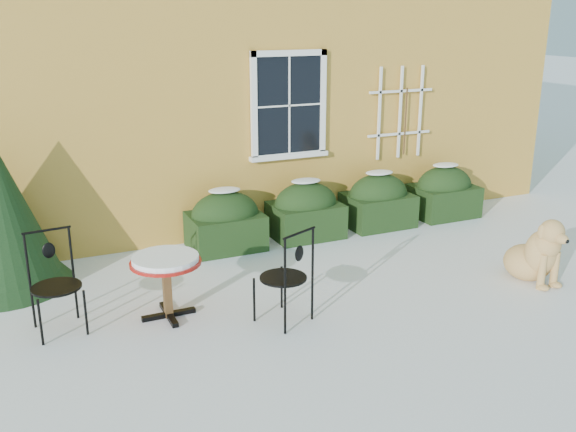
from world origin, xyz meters
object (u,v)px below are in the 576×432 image
bistro_table (166,266)px  patio_chair_far (55,283)px  patio_chair_near (286,276)px  dog (537,255)px

bistro_table → patio_chair_far: patio_chair_far is taller
patio_chair_near → patio_chair_far: (-2.33, 0.85, -0.00)m
patio_chair_far → dog: patio_chair_far is taller
patio_chair_near → bistro_table: bearing=-53.8°
patio_chair_near → dog: patio_chair_near is taller
patio_chair_far → bistro_table: bearing=-14.9°
bistro_table → dog: size_ratio=0.78×
dog → patio_chair_near: bearing=175.8°
patio_chair_near → dog: (3.37, -0.28, -0.18)m
bistro_table → patio_chair_far: bearing=170.6°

